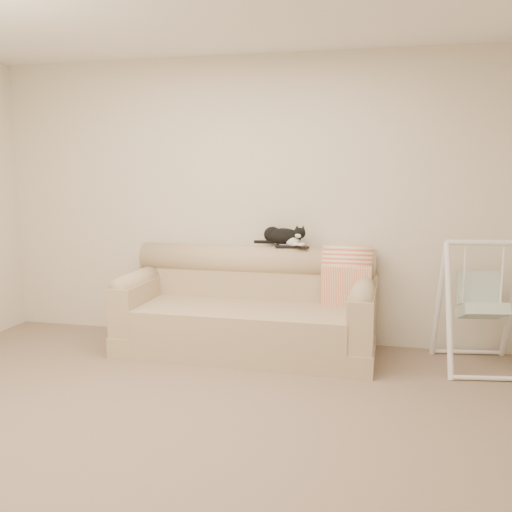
{
  "coord_description": "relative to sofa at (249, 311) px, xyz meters",
  "views": [
    {
      "loc": [
        1.21,
        -3.12,
        1.58
      ],
      "look_at": [
        0.17,
        1.27,
        0.9
      ],
      "focal_mm": 40.0,
      "sensor_mm": 36.0,
      "label": 1
    }
  ],
  "objects": [
    {
      "name": "throw_blanket",
      "position": [
        0.84,
        0.23,
        0.37
      ],
      "size": [
        0.43,
        0.38,
        0.58
      ],
      "color": "#E75A49",
      "rests_on": "sofa"
    },
    {
      "name": "ground_plane",
      "position": [
        -0.02,
        -1.62,
        -0.35
      ],
      "size": [
        5.0,
        5.0,
        0.0
      ],
      "primitive_type": "plane",
      "color": "#776351",
      "rests_on": "ground"
    },
    {
      "name": "room_shell",
      "position": [
        -0.02,
        -1.62,
        1.18
      ],
      "size": [
        5.04,
        4.04,
        2.6
      ],
      "color": "beige",
      "rests_on": "ground"
    },
    {
      "name": "remote_b",
      "position": [
        0.42,
        0.22,
        0.56
      ],
      "size": [
        0.17,
        0.14,
        0.02
      ],
      "color": "black",
      "rests_on": "sofa"
    },
    {
      "name": "tuxedo_cat",
      "position": [
        0.26,
        0.26,
        0.64
      ],
      "size": [
        0.49,
        0.28,
        0.19
      ],
      "color": "black",
      "rests_on": "sofa"
    },
    {
      "name": "sofa",
      "position": [
        0.0,
        0.0,
        0.0
      ],
      "size": [
        2.2,
        0.93,
        0.9
      ],
      "color": "tan",
      "rests_on": "ground"
    },
    {
      "name": "remote_a",
      "position": [
        0.28,
        0.22,
        0.56
      ],
      "size": [
        0.18,
        0.06,
        0.03
      ],
      "color": "black",
      "rests_on": "sofa"
    },
    {
      "name": "baby_swing",
      "position": [
        1.92,
        -0.01,
        0.17
      ],
      "size": [
        0.73,
        0.76,
        1.05
      ],
      "color": "white",
      "rests_on": "ground"
    }
  ]
}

